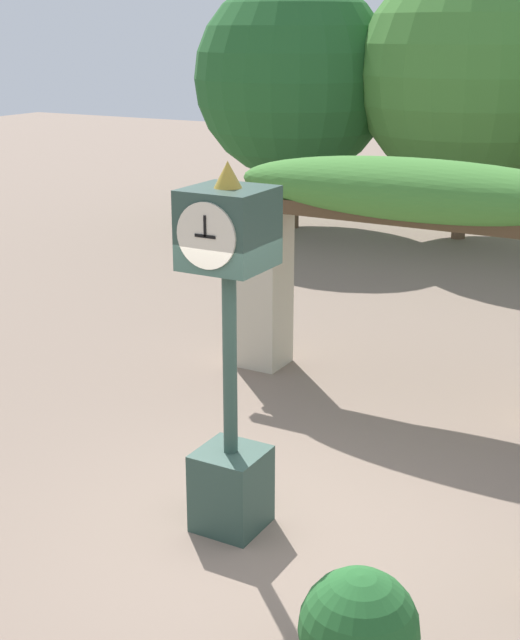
{
  "coord_description": "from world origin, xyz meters",
  "views": [
    {
      "loc": [
        3.21,
        -5.77,
        4.05
      ],
      "look_at": [
        -0.28,
        0.48,
        1.71
      ],
      "focal_mm": 50.0,
      "sensor_mm": 36.0,
      "label": 1
    }
  ],
  "objects": [
    {
      "name": "pedestal_clock",
      "position": [
        -0.28,
        -0.02,
        1.6
      ],
      "size": [
        0.62,
        0.67,
        3.11
      ],
      "color": "#2D473D",
      "rests_on": "ground"
    },
    {
      "name": "potted_plant_near_right",
      "position": [
        1.5,
        -1.47,
        0.54
      ],
      "size": [
        0.75,
        0.75,
        0.94
      ],
      "color": "#B26B4C",
      "rests_on": "ground"
    },
    {
      "name": "ground_plane",
      "position": [
        0.0,
        0.0,
        0.0
      ],
      "size": [
        60.0,
        60.0,
        0.0
      ],
      "primitive_type": "plane",
      "color": "#7F6B5B"
    },
    {
      "name": "pergola",
      "position": [
        0.0,
        3.53,
        2.02
      ],
      "size": [
        5.03,
        1.16,
        2.73
      ],
      "color": "#BCB299",
      "rests_on": "ground"
    }
  ]
}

